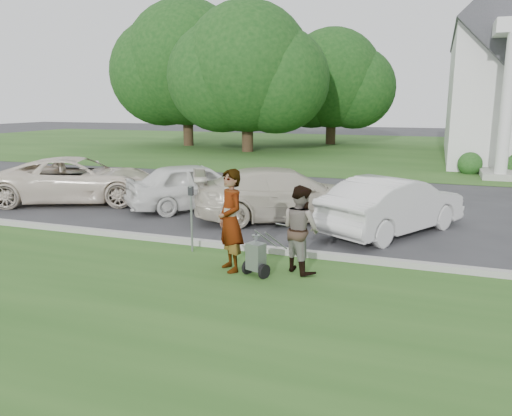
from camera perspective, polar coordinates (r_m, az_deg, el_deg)
The scene contains 15 objects.
ground at distance 10.78m, azimuth -2.85°, elevation -5.64°, with size 120.00×120.00×0.00m, color #333335.
grass_strip at distance 8.26m, azimuth -11.07°, elevation -11.45°, with size 80.00×7.00×0.01m, color #29531C.
church_lawn at distance 36.82m, azimuth 13.69°, elevation 6.58°, with size 80.00×30.00×0.01m, color #29531C.
curb at distance 11.24m, azimuth -1.77°, elevation -4.48°, with size 80.00×0.18×0.15m, color #9E9E93.
tree_left at distance 33.71m, azimuth -1.02°, elevation 15.13°, with size 10.63×8.40×9.71m.
tree_far at distance 38.95m, azimuth -7.97°, elevation 15.46°, with size 11.64×9.20×10.73m.
tree_back at distance 40.28m, azimuth 8.69°, elevation 13.94°, with size 9.61×7.60×8.89m.
striping_cart at distance 9.51m, azimuth 0.04°, elevation -5.65°, with size 0.70×1.02×0.89m.
person_left at distance 9.67m, azimuth -2.94°, elevation -1.53°, with size 0.73×0.48×2.01m, color #999999.
person_right at distance 9.67m, azimuth 5.13°, elevation -2.48°, with size 0.83×0.65×1.71m, color #999999.
parking_meter_near at distance 10.99m, azimuth -7.40°, elevation -0.31°, with size 0.11×0.10×1.49m.
car_a at distance 17.54m, azimuth -19.65°, elevation 3.05°, with size 2.48×5.38×1.50m, color beige.
car_b at distance 15.58m, azimuth -6.83°, elevation 2.55°, with size 1.72×4.27×1.46m, color white.
car_c at distance 14.00m, azimuth 3.26°, elevation 1.57°, with size 2.05×5.05×1.47m, color beige.
car_d at distance 13.06m, azimuth 15.41°, elevation 0.33°, with size 1.53×4.37×1.44m, color silver.
Camera 1 is at (3.99, -9.46, 3.26)m, focal length 35.00 mm.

